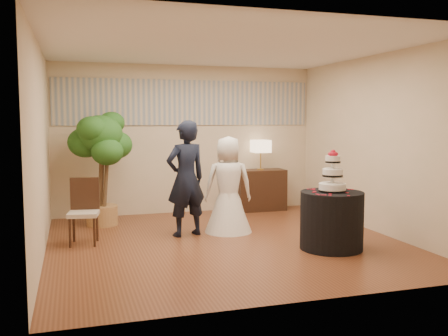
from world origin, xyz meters
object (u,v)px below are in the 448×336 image
object	(u,v)px
cake_table	(332,220)
console	(260,190)
bride	(228,184)
groom	(186,179)
ficus_tree	(101,168)
wedding_cake	(333,171)
table_lamp	(261,155)
side_chair	(83,212)

from	to	relation	value
cake_table	console	distance (m)	3.02
bride	cake_table	world-z (taller)	bride
groom	ficus_tree	bearing A→B (deg)	-59.55
wedding_cake	groom	bearing A→B (deg)	142.19
cake_table	bride	bearing A→B (deg)	126.70
bride	cake_table	distance (m)	1.80
bride	ficus_tree	world-z (taller)	ficus_tree
table_lamp	ficus_tree	bearing A→B (deg)	-170.49
wedding_cake	console	size ratio (longest dim) A/B	0.60
cake_table	side_chair	xyz separation A→B (m)	(-3.28, 1.26, 0.07)
table_lamp	ficus_tree	distance (m)	3.11
console	ficus_tree	size ratio (longest dim) A/B	0.49
bride	table_lamp	size ratio (longest dim) A/B	2.63
groom	wedding_cake	bearing A→B (deg)	126.40
groom	side_chair	distance (m)	1.58
bride	side_chair	distance (m)	2.25
cake_table	wedding_cake	world-z (taller)	wedding_cake
console	ficus_tree	xyz separation A→B (m)	(-3.06, -0.51, 0.58)
groom	wedding_cake	world-z (taller)	groom
bride	ficus_tree	size ratio (longest dim) A/B	0.78
wedding_cake	table_lamp	distance (m)	3.02
console	table_lamp	size ratio (longest dim) A/B	1.66
wedding_cake	console	distance (m)	3.10
ficus_tree	wedding_cake	bearing A→B (deg)	-40.35
groom	console	bearing A→B (deg)	-154.12
bride	ficus_tree	distance (m)	2.20
side_chair	groom	bearing A→B (deg)	12.95
cake_table	ficus_tree	world-z (taller)	ficus_tree
side_chair	bride	bearing A→B (deg)	13.21
wedding_cake	ficus_tree	xyz separation A→B (m)	(-2.95, 2.51, -0.11)
table_lamp	side_chair	size ratio (longest dim) A/B	0.61
groom	cake_table	world-z (taller)	groom
side_chair	wedding_cake	bearing A→B (deg)	-11.74
wedding_cake	ficus_tree	bearing A→B (deg)	139.65
ficus_tree	console	bearing A→B (deg)	9.51
table_lamp	ficus_tree	world-z (taller)	ficus_tree
cake_table	wedding_cake	xyz separation A→B (m)	(0.00, 0.00, 0.69)
wedding_cake	bride	bearing A→B (deg)	126.70
groom	side_chair	bearing A→B (deg)	-12.19
ficus_tree	groom	bearing A→B (deg)	-43.75
groom	cake_table	xyz separation A→B (m)	(1.75, -1.36, -0.49)
cake_table	console	bearing A→B (deg)	87.84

